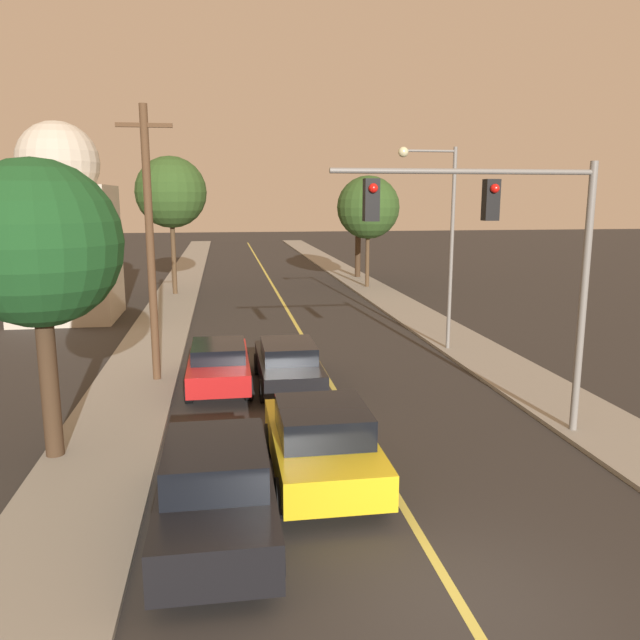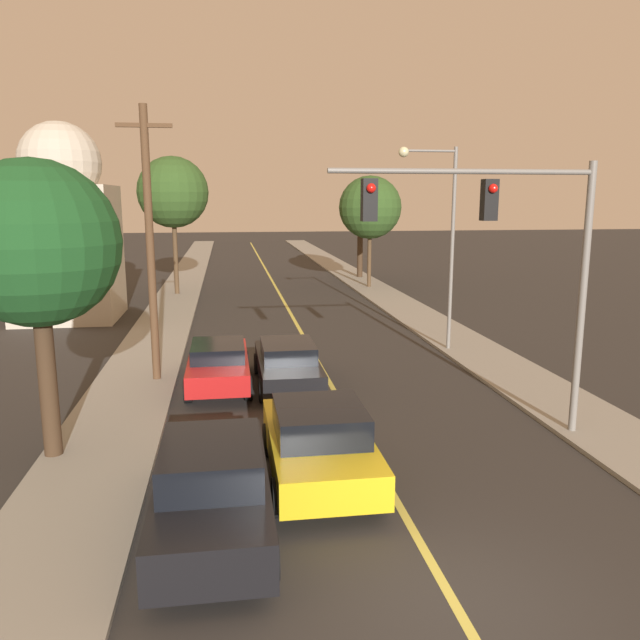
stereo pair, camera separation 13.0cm
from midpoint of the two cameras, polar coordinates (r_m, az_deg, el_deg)
ground_plane at (r=9.86m, az=12.61°, el=-24.06°), size 200.00×200.00×0.00m
road_surface at (r=43.95m, az=-4.36°, el=3.68°), size 9.42×80.00×0.01m
sidewalk_left at (r=43.92m, az=-12.16°, el=3.53°), size 2.50×80.00×0.12m
sidewalk_right at (r=44.76m, az=3.29°, el=3.90°), size 2.50×80.00×0.12m
car_near_lane_front at (r=12.75m, az=0.19°, el=-11.06°), size 2.09×4.45×1.62m
car_near_lane_second at (r=18.95m, az=-2.79°, el=-3.93°), size 1.89×4.70×1.40m
car_outer_lane_front at (r=11.06m, az=-9.45°, el=-14.76°), size 1.99×4.88×1.68m
car_outer_lane_second at (r=19.08m, az=-9.08°, el=-3.92°), size 1.89×4.59×1.39m
traffic_signal_mast at (r=14.66m, az=16.85°, el=6.98°), size 6.10×0.42×6.34m
streetlamp_right at (r=23.07m, az=11.05°, el=8.84°), size 2.16×0.36×7.30m
utility_pole_left at (r=19.40m, az=-15.10°, el=6.97°), size 1.60×0.24×8.18m
tree_left_near at (r=14.13m, az=-24.31°, el=6.27°), size 3.46×3.46×6.34m
tree_left_far at (r=37.29m, az=-13.21°, el=11.29°), size 4.05×4.05×7.88m
tree_right_near at (r=39.41m, az=4.69°, el=10.21°), size 3.89×3.89×6.90m
tree_right_far at (r=44.42m, az=3.80°, el=9.82°), size 2.87×2.87×6.07m
domed_building_left at (r=31.49m, az=-22.18°, el=7.78°), size 4.49×4.49×9.06m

